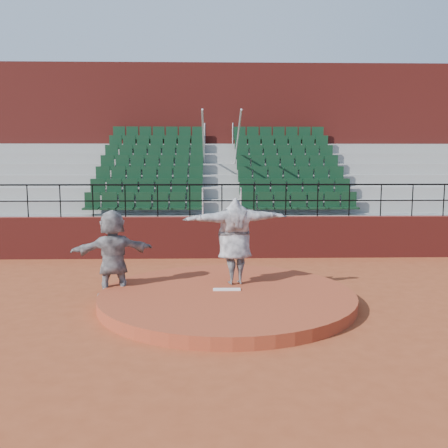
# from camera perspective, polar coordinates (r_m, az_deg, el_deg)

# --- Properties ---
(ground) EXTENTS (90.00, 90.00, 0.00)m
(ground) POSITION_cam_1_polar(r_m,az_deg,el_deg) (10.94, 0.35, -9.03)
(ground) COLOR brown
(ground) RESTS_ON ground
(pitchers_mound) EXTENTS (5.50, 5.50, 0.25)m
(pitchers_mound) POSITION_cam_1_polar(r_m,az_deg,el_deg) (10.90, 0.35, -8.40)
(pitchers_mound) COLOR #9B3D22
(pitchers_mound) RESTS_ON ground
(pitching_rubber) EXTENTS (0.60, 0.15, 0.03)m
(pitching_rubber) POSITION_cam_1_polar(r_m,az_deg,el_deg) (11.01, 0.32, -7.49)
(pitching_rubber) COLOR white
(pitching_rubber) RESTS_ON pitchers_mound
(boundary_wall) EXTENTS (24.00, 0.30, 1.30)m
(boundary_wall) POSITION_cam_1_polar(r_m,az_deg,el_deg) (15.68, -0.24, -1.51)
(boundary_wall) COLOR maroon
(boundary_wall) RESTS_ON ground
(wall_railing) EXTENTS (24.04, 0.05, 1.03)m
(wall_railing) POSITION_cam_1_polar(r_m,az_deg,el_deg) (15.52, -0.24, 3.52)
(wall_railing) COLOR black
(wall_railing) RESTS_ON boundary_wall
(seating_deck) EXTENTS (24.00, 5.97, 4.63)m
(seating_deck) POSITION_cam_1_polar(r_m,az_deg,el_deg) (19.20, -0.48, 2.57)
(seating_deck) COLOR gray
(seating_deck) RESTS_ON ground
(press_box_facade) EXTENTS (24.00, 3.00, 7.10)m
(press_box_facade) POSITION_cam_1_polar(r_m,az_deg,el_deg) (23.08, -0.66, 8.62)
(press_box_facade) COLOR maroon
(press_box_facade) RESTS_ON ground
(pitcher) EXTENTS (2.52, 1.20, 1.98)m
(pitcher) POSITION_cam_1_polar(r_m,az_deg,el_deg) (11.39, 1.24, -1.95)
(pitcher) COLOR black
(pitcher) RESTS_ON pitchers_mound
(fielder) EXTENTS (1.94, 1.09, 1.99)m
(fielder) POSITION_cam_1_polar(r_m,az_deg,el_deg) (11.48, -12.58, -3.31)
(fielder) COLOR black
(fielder) RESTS_ON ground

